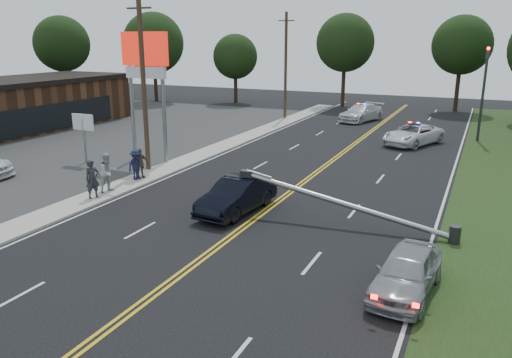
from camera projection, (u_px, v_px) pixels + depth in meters
The scene contains 22 objects.
ground at pixel (157, 292), 15.49m from camera, with size 120.00×120.00×0.00m, color black.
sidewalk at pixel (139, 180), 27.60m from camera, with size 1.80×70.00×0.12m, color #ABA59A.
centerline_yellow at pixel (279, 200), 24.23m from camera, with size 0.36×80.00×0.00m, color gold.
pylon_sign at pixel (145, 66), 30.33m from camera, with size 3.20×0.35×8.00m.
small_sign at pixel (83, 126), 30.99m from camera, with size 1.60×0.14×3.10m.
traffic_signal at pixel (484, 86), 37.21m from camera, with size 0.28×0.41×7.05m.
fallen_streetlight at pixel (355, 207), 20.54m from camera, with size 9.36×0.44×1.91m.
utility_pole_mid at pixel (144, 84), 28.31m from camera, with size 1.60×0.28×10.00m.
utility_pole_far at pixel (286, 66), 47.53m from camera, with size 1.60×0.28×10.00m.
tree_3 at pixel (62, 44), 55.96m from camera, with size 6.14×6.14×10.10m.
tree_4 at pixel (153, 43), 60.80m from camera, with size 7.35×7.35×10.74m.
tree_5 at pixel (235, 57), 59.75m from camera, with size 5.31×5.31×8.16m.
tree_6 at pixel (345, 43), 56.00m from camera, with size 6.48×6.48×10.36m.
tree_7 at pixel (462, 45), 52.09m from camera, with size 6.14×6.14×10.01m.
crashed_sedan at pixel (237, 195), 22.49m from camera, with size 1.64×4.71×1.55m, color black.
waiting_sedan at pixel (406, 272), 15.29m from camera, with size 1.65×4.11×1.40m, color #97999E.
emergency_a at pixel (413, 135), 36.88m from camera, with size 2.48×5.37×1.49m, color silver.
emergency_b at pixel (361, 113), 47.38m from camera, with size 2.25×5.54×1.61m, color silver.
bystander_a at pixel (92, 179), 24.05m from camera, with size 0.69×0.45×1.88m, color #26262D.
bystander_b at pixel (108, 172), 25.05m from camera, with size 0.97×0.76×2.00m, color #AFB0B4.
bystander_c at pixel (136, 165), 27.22m from camera, with size 1.07×0.62×1.66m, color #181D3C.
bystander_d at pixel (140, 163), 27.52m from camera, with size 0.98×0.41×1.67m, color #574C46.
Camera 1 is at (8.64, -11.38, 7.60)m, focal length 35.00 mm.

